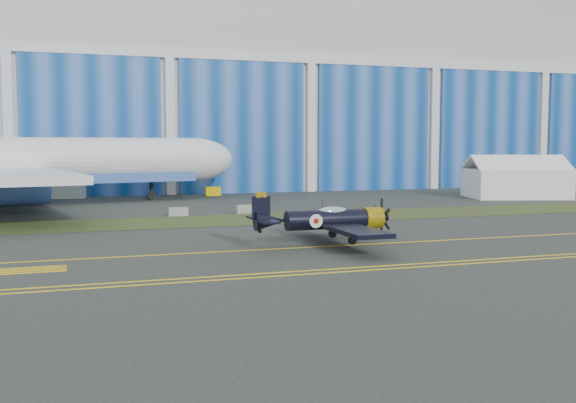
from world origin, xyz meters
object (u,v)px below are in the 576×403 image
object	(u,v)px
warbird	(327,219)
tug	(213,191)
shipping_container	(62,189)
tent	(516,176)

from	to	relation	value
warbird	tug	xyz separation A→B (m)	(2.31, 50.29, -1.31)
tug	shipping_container	bearing A→B (deg)	-178.73
warbird	shipping_container	xyz separation A→B (m)	(-18.52, 52.01, -0.61)
warbird	shipping_container	distance (m)	55.21
tent	tug	bearing A→B (deg)	172.71
warbird	tug	size ratio (longest dim) A/B	6.62
warbird	shipping_container	size ratio (longest dim) A/B	2.34
warbird	tent	size ratio (longest dim) A/B	0.95
tent	tug	distance (m)	42.92
tent	shipping_container	xyz separation A→B (m)	(-60.05, 18.97, -1.68)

